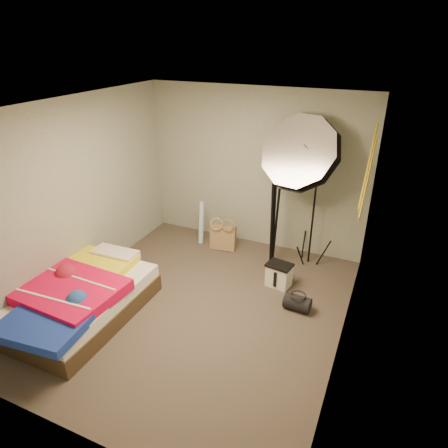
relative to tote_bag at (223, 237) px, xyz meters
The scene contains 15 objects.
floor 1.61m from the tote_bag, 77.57° to the right, with size 4.00×4.00×0.00m, color #4D4138.
ceiling 2.80m from the tote_bag, 77.57° to the right, with size 4.00×4.00×0.00m, color silver.
wall_back 1.19m from the tote_bag, 52.15° to the left, with size 3.50×3.50×0.00m, color #959C8E.
wall_front 3.72m from the tote_bag, 84.49° to the right, with size 3.50×3.50×0.00m, color #959C8E.
wall_left 2.35m from the tote_bag, 132.08° to the right, with size 4.00×4.00×0.00m, color #959C8E.
wall_right 2.81m from the tote_bag, 36.66° to the right, with size 4.00×4.00×0.00m, color #959C8E.
tote_bag is the anchor object (origin of this frame).
wrapping_roll 0.46m from the tote_bag, behind, with size 0.08×0.08×0.70m, color #59A4E0.
camera_case 1.30m from the tote_bag, 29.63° to the right, with size 0.31×0.22×0.31m, color silver.
duffel_bag 1.85m from the tote_bag, 35.33° to the right, with size 0.20×0.20×0.33m, color black.
wall_stripe_upper 2.88m from the tote_bag, 24.80° to the right, with size 0.02×1.10×0.10m, color gold.
wall_stripe_lower 2.68m from the tote_bag, 18.86° to the right, with size 0.02×1.10×0.10m, color gold.
bed 2.44m from the tote_bag, 112.07° to the right, with size 1.30×1.96×0.52m.
photo_umbrella 1.87m from the tote_bag, ahead, with size 1.46×1.15×2.34m.
camera_tripod 1.07m from the tote_bag, 10.98° to the right, with size 0.10×0.10×1.42m.
Camera 1 is at (1.98, -3.62, 3.18)m, focal length 32.00 mm.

